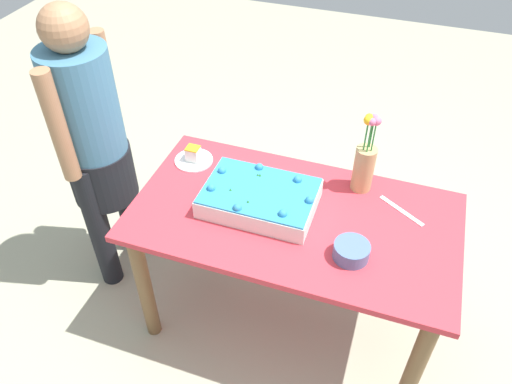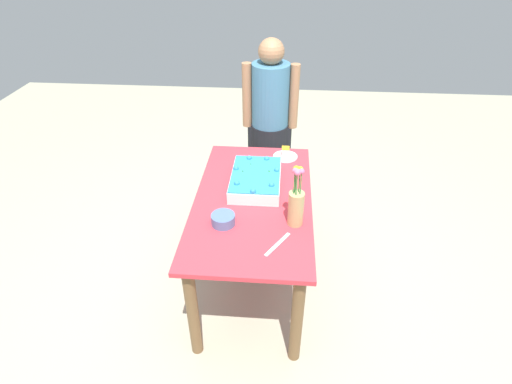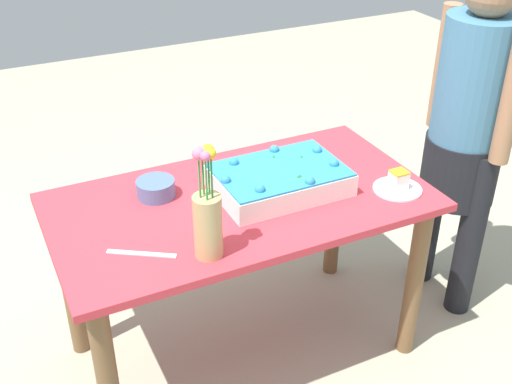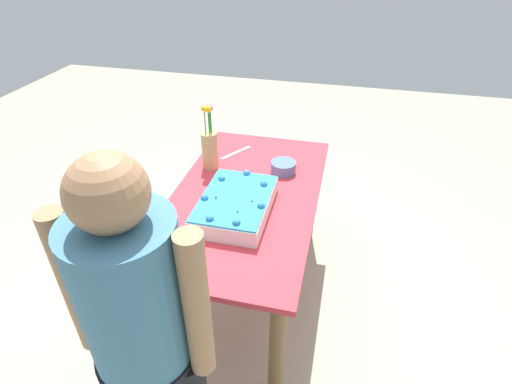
# 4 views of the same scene
# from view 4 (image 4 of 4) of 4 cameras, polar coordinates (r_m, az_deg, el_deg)

# --- Properties ---
(ground_plane) EXTENTS (8.00, 8.00, 0.00)m
(ground_plane) POSITION_cam_4_polar(r_m,az_deg,el_deg) (2.56, -1.31, -14.13)
(ground_plane) COLOR #A6A58A
(dining_table) EXTENTS (1.37, 0.75, 0.74)m
(dining_table) POSITION_cam_4_polar(r_m,az_deg,el_deg) (2.15, -1.52, -3.25)
(dining_table) COLOR #CD3440
(dining_table) RESTS_ON ground_plane
(sheet_cake) EXTENTS (0.47, 0.32, 0.11)m
(sheet_cake) POSITION_cam_4_polar(r_m,az_deg,el_deg) (1.92, -2.94, -1.78)
(sheet_cake) COLOR white
(sheet_cake) RESTS_ON dining_table
(serving_plate_with_slice) EXTENTS (0.18, 0.18, 0.08)m
(serving_plate_with_slice) POSITION_cam_4_polar(r_m,az_deg,el_deg) (1.71, -12.84, -9.04)
(serving_plate_with_slice) COLOR white
(serving_plate_with_slice) RESTS_ON dining_table
(cake_knife) EXTENTS (0.20, 0.14, 0.00)m
(cake_knife) POSITION_cam_4_polar(r_m,az_deg,el_deg) (2.46, -2.89, 5.63)
(cake_knife) COLOR silver
(cake_knife) RESTS_ON dining_table
(flower_vase) EXTENTS (0.09, 0.09, 0.38)m
(flower_vase) POSITION_cam_4_polar(r_m,az_deg,el_deg) (2.26, -6.66, 6.63)
(flower_vase) COLOR tan
(flower_vase) RESTS_ON dining_table
(fruit_bowl) EXTENTS (0.14, 0.14, 0.06)m
(fruit_bowl) POSITION_cam_4_polar(r_m,az_deg,el_deg) (2.25, 3.93, 3.55)
(fruit_bowl) COLOR #4F6999
(fruit_bowl) RESTS_ON dining_table
(person_standing) EXTENTS (0.31, 0.45, 1.49)m
(person_standing) POSITION_cam_4_polar(r_m,az_deg,el_deg) (1.34, -15.72, -19.40)
(person_standing) COLOR black
(person_standing) RESTS_ON ground_plane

